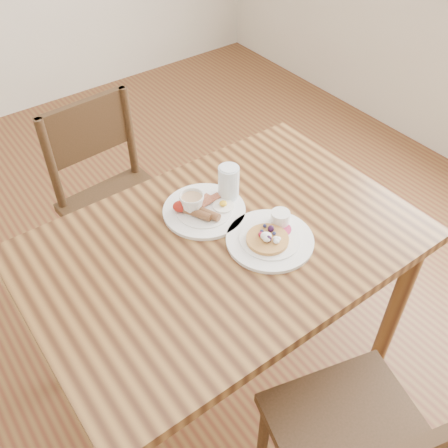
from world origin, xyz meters
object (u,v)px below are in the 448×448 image
water_glass (229,183)px  teacup_saucer (192,206)px  chair_far (115,197)px  pancake_plate (271,237)px  dining_table (224,262)px  breakfast_plate (203,210)px

water_glass → teacup_saucer: bearing=178.4°
teacup_saucer → water_glass: bearing=-1.6°
chair_far → teacup_saucer: bearing=91.4°
pancake_plate → water_glass: 0.24m
dining_table → water_glass: 0.26m
chair_far → teacup_saucer: (0.05, -0.52, 0.29)m
pancake_plate → teacup_saucer: size_ratio=1.93×
chair_far → water_glass: bearing=106.0°
breakfast_plate → teacup_saucer: 0.04m
dining_table → breakfast_plate: (0.02, 0.14, 0.11)m
teacup_saucer → dining_table: bearing=-86.2°
teacup_saucer → pancake_plate: bearing=-62.3°
teacup_saucer → water_glass: size_ratio=1.11×
chair_far → pancake_plate: chair_far is taller
breakfast_plate → teacup_saucer: teacup_saucer is taller
pancake_plate → teacup_saucer: (-0.13, 0.24, 0.02)m
teacup_saucer → water_glass: water_glass is taller
pancake_plate → breakfast_plate: size_ratio=1.00×
chair_far → pancake_plate: 0.83m
pancake_plate → water_glass: water_glass is taller
dining_table → chair_far: (-0.06, 0.68, -0.16)m
breakfast_plate → water_glass: size_ratio=2.14×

